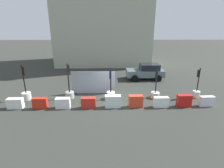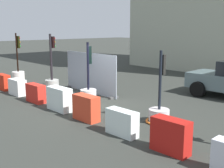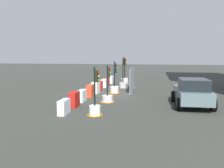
# 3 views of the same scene
# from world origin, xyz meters

# --- Properties ---
(ground_plane) EXTENTS (120.00, 120.00, 0.00)m
(ground_plane) POSITION_xyz_m (0.00, 0.00, 0.00)
(ground_plane) COLOR #30322E
(traffic_light_0) EXTENTS (0.72, 0.72, 2.88)m
(traffic_light_0) POSITION_xyz_m (-6.89, 0.19, 0.48)
(traffic_light_0) COLOR silver
(traffic_light_0) RESTS_ON ground_plane
(traffic_light_1) EXTENTS (0.70, 0.70, 2.88)m
(traffic_light_1) POSITION_xyz_m (-3.48, 0.45, 0.54)
(traffic_light_1) COLOR #ADADA6
(traffic_light_1) RESTS_ON ground_plane
(traffic_light_2) EXTENTS (0.98, 0.98, 2.59)m
(traffic_light_2) POSITION_xyz_m (-0.11, 0.20, 0.39)
(traffic_light_2) COLOR silver
(traffic_light_2) RESTS_ON ground_plane
(traffic_light_3) EXTENTS (0.90, 0.90, 2.46)m
(traffic_light_3) POSITION_xyz_m (3.57, 0.36, 0.35)
(traffic_light_3) COLOR beige
(traffic_light_3) RESTS_ON ground_plane
(traffic_light_4) EXTENTS (0.81, 0.81, 2.50)m
(traffic_light_4) POSITION_xyz_m (7.00, 0.39, 0.44)
(traffic_light_4) COLOR silver
(traffic_light_4) RESTS_ON ground_plane
(construction_barrier_0) EXTENTS (1.09, 0.49, 0.76)m
(construction_barrier_0) POSITION_xyz_m (-7.00, -1.37, 0.38)
(construction_barrier_0) COLOR white
(construction_barrier_0) RESTS_ON ground_plane
(construction_barrier_1) EXTENTS (1.02, 0.39, 0.80)m
(construction_barrier_1) POSITION_xyz_m (-5.21, -1.42, 0.40)
(construction_barrier_1) COLOR red
(construction_barrier_1) RESTS_ON ground_plane
(construction_barrier_2) EXTENTS (1.03, 0.49, 0.76)m
(construction_barrier_2) POSITION_xyz_m (-3.59, -1.39, 0.38)
(construction_barrier_2) COLOR white
(construction_barrier_2) RESTS_ON ground_plane
(construction_barrier_3) EXTENTS (1.05, 0.43, 0.79)m
(construction_barrier_3) POSITION_xyz_m (-1.74, -1.41, 0.40)
(construction_barrier_3) COLOR red
(construction_barrier_3) RESTS_ON ground_plane
(construction_barrier_4) EXTENTS (1.15, 0.49, 0.91)m
(construction_barrier_4) POSITION_xyz_m (0.03, -1.34, 0.46)
(construction_barrier_4) COLOR white
(construction_barrier_4) RESTS_ON ground_plane
(construction_barrier_5) EXTENTS (1.03, 0.46, 0.89)m
(construction_barrier_5) POSITION_xyz_m (1.70, -1.32, 0.45)
(construction_barrier_5) COLOR red
(construction_barrier_5) RESTS_ON ground_plane
(construction_barrier_6) EXTENTS (1.07, 0.41, 0.78)m
(construction_barrier_6) POSITION_xyz_m (3.54, -1.39, 0.39)
(construction_barrier_6) COLOR white
(construction_barrier_6) RESTS_ON ground_plane
(construction_barrier_7) EXTENTS (1.04, 0.44, 0.91)m
(construction_barrier_7) POSITION_xyz_m (5.25, -1.33, 0.45)
(construction_barrier_7) COLOR red
(construction_barrier_7) RESTS_ON ground_plane
(construction_barrier_8) EXTENTS (1.06, 0.40, 0.77)m
(construction_barrier_8) POSITION_xyz_m (6.96, -1.30, 0.38)
(construction_barrier_8) COLOR silver
(construction_barrier_8) RESTS_ON ground_plane
(car_grey_saloon) EXTENTS (4.05, 2.23, 1.71)m
(car_grey_saloon) POSITION_xyz_m (3.85, 5.61, 0.87)
(car_grey_saloon) COLOR slate
(car_grey_saloon) RESTS_ON ground_plane
(building_main_facade) EXTENTS (14.06, 8.91, 18.26)m
(building_main_facade) POSITION_xyz_m (-1.02, 15.05, 9.16)
(building_main_facade) COLOR #A9AE97
(building_main_facade) RESTS_ON ground_plane
(site_fence_panel) EXTENTS (3.78, 0.50, 1.98)m
(site_fence_panel) POSITION_xyz_m (-1.60, 1.48, 0.94)
(site_fence_panel) COLOR #909BA9
(site_fence_panel) RESTS_ON ground_plane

